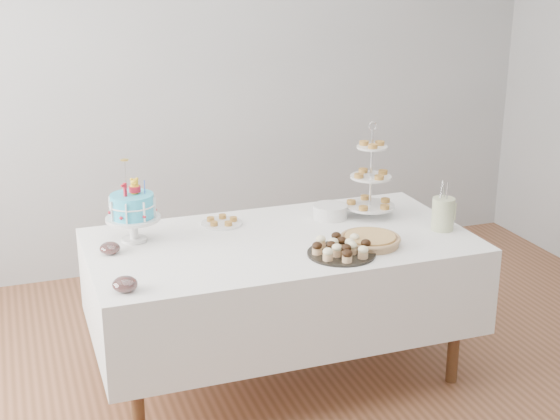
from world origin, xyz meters
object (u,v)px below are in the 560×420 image
object	(u,v)px
table	(281,280)
birthday_cake	(133,220)
plate_stack	(330,211)
cupcake_tray	(342,247)
jam_bowl_b	(110,248)
tiered_stand	(371,177)
jam_bowl_a	(125,284)
utensil_pitcher	(443,213)
pie	(370,240)
pastry_plate	(222,222)

from	to	relation	value
table	birthday_cake	bearing A→B (deg)	162.51
plate_stack	cupcake_tray	bearing A→B (deg)	-107.54
cupcake_tray	jam_bowl_b	xyz separation A→B (m)	(-1.04, 0.38, -0.01)
tiered_stand	jam_bowl_b	world-z (taller)	tiered_stand
cupcake_tray	jam_bowl_a	bearing A→B (deg)	-175.98
utensil_pitcher	cupcake_tray	bearing A→B (deg)	-142.72
cupcake_tray	birthday_cake	bearing A→B (deg)	150.12
table	birthday_cake	xyz separation A→B (m)	(-0.70, 0.22, 0.34)
pie	pastry_plate	size ratio (longest dim) A/B	1.39
birthday_cake	plate_stack	distance (m)	1.07
birthday_cake	pastry_plate	xyz separation A→B (m)	(0.48, 0.10, -0.10)
utensil_pitcher	birthday_cake	bearing A→B (deg)	-169.22
birthday_cake	cupcake_tray	bearing A→B (deg)	-50.74
table	tiered_stand	xyz separation A→B (m)	(0.58, 0.18, 0.45)
jam_bowl_b	utensil_pitcher	world-z (taller)	utensil_pitcher
cupcake_tray	pastry_plate	world-z (taller)	cupcake_tray
pastry_plate	tiered_stand	bearing A→B (deg)	-9.93
table	cupcake_tray	bearing A→B (deg)	-55.95
pastry_plate	jam_bowl_a	world-z (taller)	jam_bowl_a
jam_bowl_a	jam_bowl_b	bearing A→B (deg)	90.00
pastry_plate	jam_bowl_b	size ratio (longest dim) A/B	2.22
jam_bowl_a	utensil_pitcher	xyz separation A→B (m)	(1.68, 0.22, 0.06)
tiered_stand	jam_bowl_b	bearing A→B (deg)	-176.40
birthday_cake	jam_bowl_b	xyz separation A→B (m)	(-0.14, -0.13, -0.09)
jam_bowl_a	table	bearing A→B (deg)	23.80
pie	birthday_cake	bearing A→B (deg)	157.67
jam_bowl_a	utensil_pitcher	distance (m)	1.70
pie	pastry_plate	xyz separation A→B (m)	(-0.61, 0.54, -0.01)
plate_stack	pie	bearing A→B (deg)	-87.19
birthday_cake	table	bearing A→B (deg)	-38.35
tiered_stand	plate_stack	distance (m)	0.29
cupcake_tray	utensil_pitcher	distance (m)	0.66
jam_bowl_a	jam_bowl_b	size ratio (longest dim) A/B	1.12
plate_stack	pastry_plate	xyz separation A→B (m)	(-0.58, 0.10, -0.02)
table	cupcake_tray	distance (m)	0.45
tiered_stand	jam_bowl_a	bearing A→B (deg)	-158.92
jam_bowl_a	jam_bowl_b	distance (m)	0.46
birthday_cake	pie	world-z (taller)	birthday_cake
pastry_plate	jam_bowl_a	xyz separation A→B (m)	(-0.62, -0.69, 0.02)
cupcake_tray	jam_bowl_a	xyz separation A→B (m)	(-1.04, -0.07, -0.01)
tiered_stand	utensil_pitcher	world-z (taller)	tiered_stand
birthday_cake	cupcake_tray	distance (m)	1.04
pastry_plate	jam_bowl_a	size ratio (longest dim) A/B	1.99
tiered_stand	plate_stack	bearing A→B (deg)	168.59
plate_stack	jam_bowl_b	world-z (taller)	plate_stack
plate_stack	jam_bowl_a	bearing A→B (deg)	-153.87
jam_bowl_a	jam_bowl_b	xyz separation A→B (m)	(-0.00, 0.46, -0.00)
cupcake_tray	plate_stack	xyz separation A→B (m)	(0.16, 0.52, -0.00)
pastry_plate	jam_bowl_b	world-z (taller)	jam_bowl_b
birthday_cake	jam_bowl_a	xyz separation A→B (m)	(-0.14, -0.59, -0.08)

